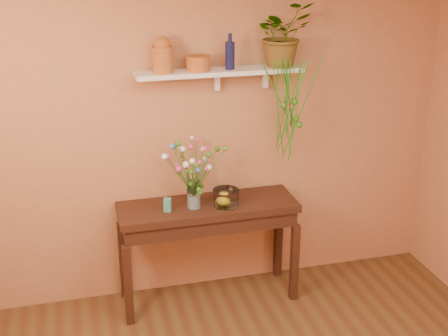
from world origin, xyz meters
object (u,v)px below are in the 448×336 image
at_px(terracotta_jug, 162,55).
at_px(glass_vase, 194,197).
at_px(blue_bottle, 230,55).
at_px(bouquet, 191,163).
at_px(spider_plant, 282,34).
at_px(sideboard, 208,218).
at_px(glass_bowl, 226,198).

height_order(terracotta_jug, glass_vase, terracotta_jug).
xyz_separation_m(blue_bottle, bouquet, (-0.35, -0.15, -0.79)).
bearing_deg(glass_vase, spider_plant, 13.01).
relative_size(sideboard, blue_bottle, 5.30).
relative_size(spider_plant, bouquet, 0.93).
distance_m(sideboard, bouquet, 0.53).
bearing_deg(spider_plant, blue_bottle, -175.85).
xyz_separation_m(terracotta_jug, glass_vase, (0.18, -0.16, -1.09)).
xyz_separation_m(blue_bottle, spider_plant, (0.43, 0.03, 0.14)).
distance_m(blue_bottle, glass_vase, 1.14).
xyz_separation_m(glass_vase, glass_bowl, (0.26, -0.01, -0.03)).
height_order(spider_plant, glass_bowl, spider_plant).
distance_m(bouquet, glass_bowl, 0.42).
height_order(sideboard, terracotta_jug, terracotta_jug).
relative_size(sideboard, glass_bowl, 6.69).
bearing_deg(bouquet, spider_plant, 13.25).
bearing_deg(glass_vase, blue_bottle, 23.56).
height_order(blue_bottle, glass_vase, blue_bottle).
height_order(terracotta_jug, bouquet, terracotta_jug).
xyz_separation_m(sideboard, bouquet, (-0.14, -0.05, 0.51)).
height_order(blue_bottle, bouquet, blue_bottle).
bearing_deg(sideboard, terracotta_jug, 158.44).
bearing_deg(blue_bottle, glass_bowl, -114.23).
distance_m(spider_plant, glass_vase, 1.44).
xyz_separation_m(sideboard, glass_vase, (-0.12, -0.04, 0.22)).
bearing_deg(terracotta_jug, blue_bottle, -1.92).
bearing_deg(sideboard, blue_bottle, 26.39).
relative_size(bouquet, glass_bowl, 2.47).
bearing_deg(bouquet, glass_bowl, -1.66).
bearing_deg(spider_plant, glass_vase, -166.99).
relative_size(sideboard, terracotta_jug, 5.42).
xyz_separation_m(spider_plant, glass_vase, (-0.76, -0.18, -1.21)).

